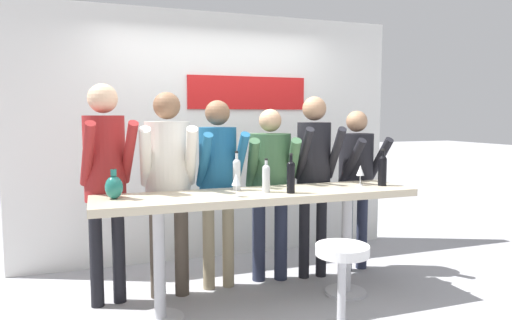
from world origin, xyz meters
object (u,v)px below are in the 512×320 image
(tasting_table, at_px, (260,209))
(person_right, at_px, (356,172))
(bar_stool, at_px, (342,277))
(person_center_right, at_px, (314,165))
(person_far_left, at_px, (105,167))
(person_center_left, at_px, (218,172))
(wine_bottle_0, at_px, (291,175))
(decorative_vase, at_px, (114,187))
(person_left, at_px, (168,172))
(wine_bottle_1, at_px, (266,177))
(wine_glass_0, at_px, (236,180))
(person_center, at_px, (270,176))
(wine_glass_1, at_px, (360,171))
(wine_bottle_2, at_px, (382,169))
(wine_bottle_3, at_px, (237,173))

(tasting_table, height_order, person_right, person_right)
(bar_stool, distance_m, person_center_right, 1.39)
(person_far_left, xyz_separation_m, person_center_left, (0.95, 0.06, -0.09))
(wine_bottle_0, distance_m, decorative_vase, 1.34)
(person_right, height_order, wine_bottle_0, person_right)
(person_center_right, relative_size, person_right, 1.08)
(person_right, bearing_deg, person_left, 176.03)
(person_center_left, height_order, wine_bottle_1, person_center_left)
(person_center_left, bearing_deg, wine_glass_0, -92.48)
(bar_stool, relative_size, person_center_left, 0.39)
(person_center_left, xyz_separation_m, person_center, (0.51, 0.03, -0.06))
(person_right, bearing_deg, tasting_table, -162.87)
(wine_bottle_0, bearing_deg, wine_glass_1, 13.32)
(wine_bottle_2, bearing_deg, wine_bottle_1, 179.04)
(person_center_left, bearing_deg, person_center, 3.41)
(person_far_left, bearing_deg, person_left, -8.80)
(wine_bottle_1, distance_m, wine_bottle_3, 0.26)
(person_far_left, relative_size, decorative_vase, 8.24)
(wine_bottle_1, relative_size, wine_bottle_3, 0.84)
(person_center_left, distance_m, person_center_right, 0.93)
(wine_bottle_1, xyz_separation_m, wine_bottle_3, (-0.19, 0.17, 0.02))
(person_right, height_order, wine_bottle_3, person_right)
(wine_bottle_0, relative_size, wine_bottle_1, 1.17)
(person_center_right, bearing_deg, wine_glass_0, -140.46)
(person_center_right, relative_size, decorative_vase, 7.90)
(tasting_table, height_order, person_center_left, person_center_left)
(bar_stool, xyz_separation_m, person_left, (-1.01, 1.16, 0.64))
(wine_bottle_2, bearing_deg, decorative_vase, 177.13)
(person_far_left, height_order, person_center, person_far_left)
(person_far_left, height_order, wine_glass_0, person_far_left)
(wine_bottle_0, distance_m, wine_glass_1, 0.76)
(bar_stool, distance_m, wine_bottle_3, 1.18)
(person_left, relative_size, person_center_left, 1.04)
(person_right, relative_size, wine_bottle_0, 5.08)
(person_center_left, xyz_separation_m, person_right, (1.42, 0.02, -0.06))
(person_center_right, bearing_deg, wine_bottle_3, -152.75)
(person_far_left, height_order, wine_bottle_1, person_far_left)
(person_center, height_order, wine_glass_1, person_center)
(bar_stool, relative_size, person_center, 0.41)
(tasting_table, relative_size, person_center_left, 1.53)
(wine_glass_0, relative_size, decorative_vase, 0.80)
(bar_stool, bearing_deg, person_left, 131.30)
(wine_bottle_2, distance_m, decorative_vase, 2.24)
(wine_bottle_0, bearing_deg, person_far_left, 157.46)
(person_center, height_order, person_center_right, person_center_right)
(tasting_table, bearing_deg, person_far_left, 159.25)
(person_center_right, height_order, wine_bottle_0, person_center_right)
(person_left, xyz_separation_m, person_center_left, (0.45, 0.05, -0.03))
(wine_glass_1, bearing_deg, decorative_vase, 179.29)
(bar_stool, relative_size, decorative_vase, 3.04)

